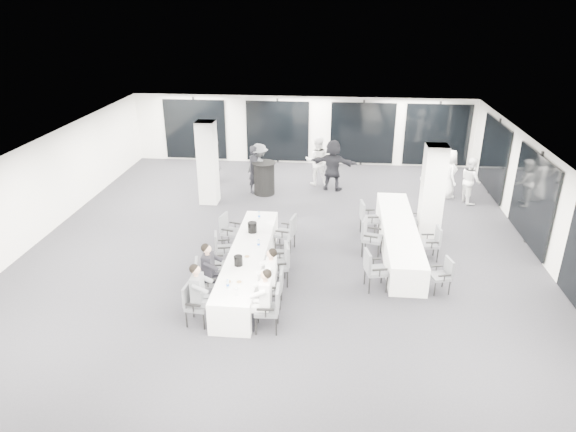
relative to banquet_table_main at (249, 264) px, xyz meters
name	(u,v)px	position (x,y,z in m)	size (l,w,h in m)	color
room	(315,188)	(1.50, 2.85, 1.01)	(14.04, 16.04, 2.84)	#27272C
column_left	(208,163)	(-2.18, 4.94, 1.02)	(0.60, 0.60, 2.80)	silver
column_right	(432,193)	(4.82, 2.74, 1.02)	(0.60, 0.60, 2.80)	silver
banquet_table_main	(249,264)	(0.00, 0.00, 0.00)	(0.90, 5.00, 0.75)	white
banquet_table_side	(399,237)	(3.89, 1.90, 0.00)	(0.90, 5.00, 0.75)	white
cocktail_table	(264,178)	(-0.43, 5.92, 0.22)	(0.84, 0.84, 1.16)	black
chair_main_left_near	(194,302)	(-0.83, -2.06, 0.16)	(0.52, 0.56, 0.93)	#4C4E53
chair_main_left_second	(204,277)	(-0.84, -1.12, 0.21)	(0.62, 0.65, 1.02)	#4C4E53
chair_main_left_mid	(212,263)	(-0.83, -0.35, 0.16)	(0.54, 0.58, 0.94)	#4C4E53
chair_main_left_fourth	(221,246)	(-0.83, 0.63, 0.13)	(0.53, 0.56, 0.88)	#4C4E53
chair_main_left_far	(229,229)	(-0.83, 1.63, 0.18)	(0.59, 0.62, 0.97)	#4C4E53
chair_main_right_near	(271,306)	(0.84, -2.13, 0.20)	(0.53, 0.59, 1.01)	#4C4E53
chair_main_right_second	(276,285)	(0.83, -1.20, 0.14)	(0.47, 0.52, 0.91)	#4C4E53
chair_main_right_mid	(281,262)	(0.84, -0.22, 0.22)	(0.64, 0.67, 1.04)	#4C4E53
chair_main_right_fourth	(284,251)	(0.83, 0.50, 0.13)	(0.47, 0.52, 0.89)	#4C4E53
chair_main_right_far	(288,231)	(0.84, 1.58, 0.21)	(0.61, 0.64, 1.03)	#4C4E53
chair_side_left_near	(373,268)	(3.05, -0.26, 0.20)	(0.61, 0.64, 1.01)	#4C4E53
chair_side_left_mid	(369,235)	(3.05, 1.53, 0.22)	(0.63, 0.66, 1.04)	#4C4E53
chair_side_left_far	(367,216)	(3.05, 2.79, 0.22)	(0.60, 0.64, 1.04)	#4C4E53
chair_side_right_near	(443,273)	(4.71, -0.22, 0.11)	(0.53, 0.55, 0.86)	#4C4E53
chair_side_right_mid	(433,241)	(4.72, 1.42, 0.16)	(0.51, 0.56, 0.94)	#4C4E53
chair_side_right_far	(424,218)	(4.72, 2.96, 0.15)	(0.56, 0.59, 0.93)	#4C4E53
seated_guest_a	(200,291)	(-0.67, -2.06, 0.44)	(0.50, 0.38, 1.44)	#5B5E63
seated_guest_b	(211,269)	(-0.67, -1.10, 0.44)	(0.50, 0.38, 1.44)	black
seated_guest_c	(263,296)	(0.67, -2.14, 0.44)	(0.50, 0.38, 1.44)	white
seated_guest_d	(268,273)	(0.67, -1.20, 0.44)	(0.50, 0.38, 1.44)	white
standing_guest_a	(255,166)	(-0.77, 6.06, 0.59)	(0.71, 0.57, 1.94)	black
standing_guest_b	(317,158)	(1.39, 7.12, 0.66)	(1.00, 0.61, 2.06)	white
standing_guest_c	(259,164)	(-0.64, 6.23, 0.61)	(1.28, 0.65, 1.97)	#5B5E63
standing_guest_d	(430,173)	(5.32, 6.02, 0.57)	(1.11, 0.62, 1.88)	white
standing_guest_e	(449,171)	(6.00, 6.26, 0.58)	(0.93, 0.56, 1.92)	white
standing_guest_f	(333,162)	(1.98, 6.57, 0.68)	(1.94, 0.75, 2.11)	black
standing_guest_g	(215,157)	(-2.49, 7.18, 0.55)	(0.67, 0.54, 1.84)	#5B5E63
standing_guest_h	(471,177)	(6.65, 5.78, 0.52)	(0.86, 0.53, 1.79)	white
ice_bucket_near	(238,261)	(-0.10, -0.77, 0.49)	(0.21, 0.21, 0.23)	black
ice_bucket_far	(252,227)	(-0.06, 1.06, 0.51)	(0.25, 0.25, 0.28)	black
water_bottle_a	(228,284)	(-0.14, -1.79, 0.47)	(0.06, 0.06, 0.20)	silver
water_bottle_b	(259,243)	(0.23, 0.20, 0.48)	(0.07, 0.07, 0.20)	silver
water_bottle_c	(259,215)	(-0.02, 1.96, 0.48)	(0.07, 0.07, 0.21)	silver
plate_a	(229,282)	(-0.17, -1.56, 0.39)	(0.19, 0.19, 0.03)	white
plate_b	(239,282)	(0.06, -1.54, 0.39)	(0.19, 0.19, 0.03)	white
plate_c	(247,257)	(0.03, -0.35, 0.39)	(0.20, 0.20, 0.03)	white
wine_glass	(236,289)	(0.11, -2.07, 0.53)	(0.08, 0.08, 0.21)	silver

